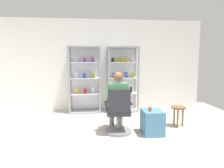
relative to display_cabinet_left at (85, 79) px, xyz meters
The scene contains 9 objects.
ground_plane 2.98m from the display_cabinet_left, 78.75° to the right, with size 7.20×7.20×0.00m, color #B2A899.
back_wall 0.71m from the display_cabinet_left, 23.14° to the left, with size 6.00×0.10×2.70m, color silver.
display_cabinet_left is the anchor object (origin of this frame).
display_cabinet_right 1.10m from the display_cabinet_left, ahead, with size 0.90×0.45×1.90m.
office_chair 2.03m from the display_cabinet_left, 67.72° to the right, with size 0.57×0.56×0.96m.
seated_shopkeeper 1.82m from the display_cabinet_left, 65.66° to the right, with size 0.49×0.57×1.29m.
storage_crate 2.48m from the display_cabinet_left, 52.63° to the right, with size 0.41×0.47×0.50m, color teal.
tea_glass 2.42m from the display_cabinet_left, 54.91° to the right, with size 0.06×0.06×0.09m, color brown.
wooden_stool 2.71m from the display_cabinet_left, 34.94° to the right, with size 0.32×0.32×0.47m.
Camera 1 is at (-0.34, -2.97, 1.56)m, focal length 31.62 mm.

